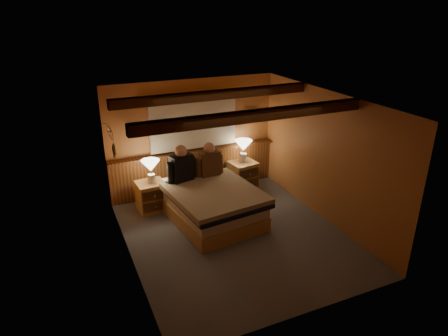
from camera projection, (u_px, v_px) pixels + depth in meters
floor at (235, 235)px, 7.01m from camera, size 4.20×4.20×0.00m
ceiling at (237, 101)px, 6.10m from camera, size 4.20×4.20×0.00m
wall_back at (193, 137)px, 8.33m from camera, size 3.60×0.00×3.60m
wall_left at (126, 192)px, 5.88m from camera, size 0.00×4.20×4.20m
wall_right at (325, 157)px, 7.23m from camera, size 0.00×4.20×4.20m
wall_front at (311, 235)px, 4.78m from camera, size 3.60×0.00×3.60m
wainscot at (195, 169)px, 8.55m from camera, size 3.60×0.23×0.94m
curtain_window at (193, 123)px, 8.15m from camera, size 2.18×0.09×1.11m
ceiling_beams at (232, 104)px, 6.26m from camera, size 3.60×1.65×0.16m
coat_rail at (110, 132)px, 7.07m from camera, size 0.05×0.55×0.24m
framed_print at (251, 114)px, 8.68m from camera, size 0.30×0.04×0.25m
bed at (212, 204)px, 7.40m from camera, size 1.67×2.04×0.65m
nightstand_left at (151, 196)px, 7.79m from camera, size 0.56×0.51×0.58m
nightstand_right at (243, 175)px, 8.73m from camera, size 0.60×0.56×0.60m
lamp_left at (151, 167)px, 7.55m from camera, size 0.36×0.36×0.46m
lamp_right at (243, 147)px, 8.53m from camera, size 0.37×0.37×0.49m
person_left at (181, 166)px, 7.52m from camera, size 0.59×0.32×0.73m
person_right at (209, 162)px, 7.78m from camera, size 0.57×0.23×0.69m
duffel_bag at (165, 198)px, 8.01m from camera, size 0.54×0.36×0.36m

